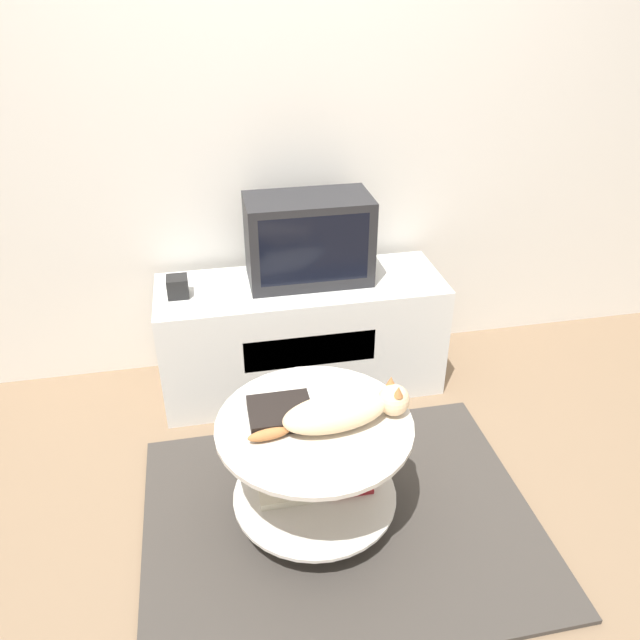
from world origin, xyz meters
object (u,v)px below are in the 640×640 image
at_px(tv, 309,240).
at_px(dvd_box, 280,413).
at_px(speaker, 178,287).
at_px(cat, 344,411).

xyz_separation_m(tv, dvd_box, (-0.27, -0.88, -0.28)).
height_order(tv, speaker, tv).
bearing_deg(cat, dvd_box, 153.25).
bearing_deg(dvd_box, tv, 73.08).
relative_size(speaker, dvd_box, 0.41).
distance_m(tv, cat, 0.99).
xyz_separation_m(tv, cat, (-0.05, -0.96, -0.24)).
height_order(tv, cat, tv).
height_order(dvd_box, cat, cat).
relative_size(tv, speaker, 6.08).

